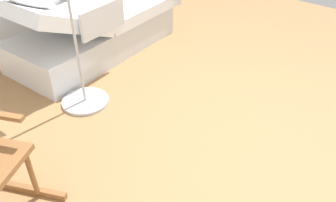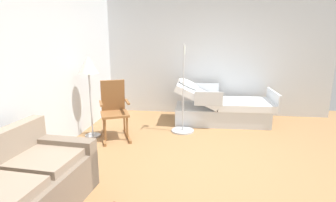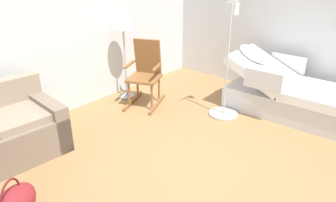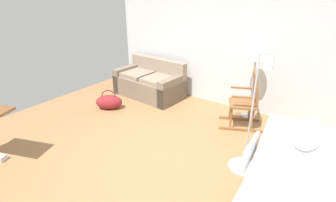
# 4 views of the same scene
# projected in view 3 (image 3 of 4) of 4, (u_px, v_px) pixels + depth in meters

# --- Properties ---
(ground_plane) EXTENTS (6.61, 6.61, 0.00)m
(ground_plane) POSITION_uv_depth(u_px,v_px,m) (211.00, 167.00, 3.62)
(ground_plane) COLOR #9E7247
(back_wall) EXTENTS (5.49, 0.10, 2.70)m
(back_wall) POSITION_uv_depth(u_px,v_px,m) (69.00, 22.00, 4.61)
(back_wall) COLOR silver
(back_wall) RESTS_ON ground
(side_wall) EXTENTS (0.10, 5.28, 2.70)m
(side_wall) POSITION_uv_depth(u_px,v_px,m) (312.00, 18.00, 4.91)
(side_wall) COLOR silver
(side_wall) RESTS_ON ground
(hospital_bed) EXTENTS (1.07, 2.13, 1.00)m
(hospital_bed) POSITION_uv_depth(u_px,v_px,m) (293.00, 96.00, 4.73)
(hospital_bed) COLOR silver
(hospital_bed) RESTS_ON ground
(rocking_chair) EXTENTS (0.89, 0.75, 1.05)m
(rocking_chair) POSITION_uv_depth(u_px,v_px,m) (146.00, 74.00, 5.06)
(rocking_chair) COLOR brown
(rocking_chair) RESTS_ON ground
(floor_lamp) EXTENTS (0.34, 0.34, 1.48)m
(floor_lamp) POSITION_uv_depth(u_px,v_px,m) (123.00, 26.00, 4.97)
(floor_lamp) COLOR #B2B5BA
(floor_lamp) RESTS_ON ground
(iv_pole) EXTENTS (0.44, 0.44, 1.69)m
(iv_pole) POSITION_uv_depth(u_px,v_px,m) (225.00, 100.00, 4.74)
(iv_pole) COLOR #B2B5BA
(iv_pole) RESTS_ON ground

